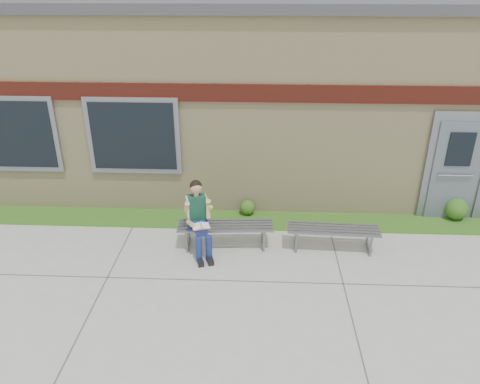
{
  "coord_description": "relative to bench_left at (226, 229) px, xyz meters",
  "views": [
    {
      "loc": [
        -0.44,
        -5.94,
        4.79
      ],
      "look_at": [
        -0.79,
        1.7,
        1.09
      ],
      "focal_mm": 35.0,
      "sensor_mm": 36.0,
      "label": 1
    }
  ],
  "objects": [
    {
      "name": "bench_right",
      "position": [
        2.0,
        0.0,
        -0.02
      ],
      "size": [
        1.71,
        0.54,
        0.44
      ],
      "rotation": [
        0.0,
        0.0,
        -0.05
      ],
      "color": "slate",
      "rests_on": "ground"
    },
    {
      "name": "shrub_mid",
      "position": [
        0.37,
        1.25,
        -0.17
      ],
      "size": [
        0.32,
        0.32,
        0.32
      ],
      "primitive_type": "sphere",
      "color": "#225316",
      "rests_on": "grass_strip"
    },
    {
      "name": "grass_strip",
      "position": [
        1.05,
        1.0,
        -0.34
      ],
      "size": [
        16.0,
        0.8,
        0.02
      ],
      "primitive_type": "cube",
      "color": "#225316",
      "rests_on": "ground"
    },
    {
      "name": "shrub_east",
      "position": [
        4.72,
        1.25,
        -0.11
      ],
      "size": [
        0.46,
        0.46,
        0.46
      ],
      "primitive_type": "sphere",
      "color": "#225316",
      "rests_on": "grass_strip"
    },
    {
      "name": "ground",
      "position": [
        1.05,
        -1.6,
        -0.35
      ],
      "size": [
        80.0,
        80.0,
        0.0
      ],
      "primitive_type": "plane",
      "color": "#9E9E99",
      "rests_on": "ground"
    },
    {
      "name": "bench_left",
      "position": [
        0.0,
        0.0,
        0.0
      ],
      "size": [
        1.8,
        0.59,
        0.46
      ],
      "rotation": [
        0.0,
        0.0,
        0.06
      ],
      "color": "slate",
      "rests_on": "ground"
    },
    {
      "name": "girl",
      "position": [
        -0.47,
        -0.2,
        0.36
      ],
      "size": [
        0.59,
        0.87,
        1.38
      ],
      "rotation": [
        0.0,
        0.0,
        0.3
      ],
      "color": "navy",
      "rests_on": "ground"
    },
    {
      "name": "school_building",
      "position": [
        1.05,
        4.38,
        1.75
      ],
      "size": [
        16.2,
        6.22,
        4.2
      ],
      "color": "beige",
      "rests_on": "ground"
    }
  ]
}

